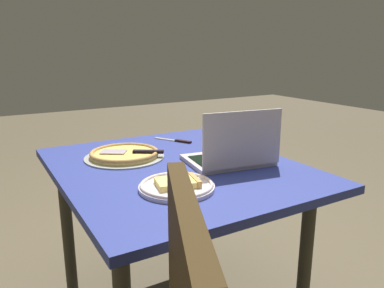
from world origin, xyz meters
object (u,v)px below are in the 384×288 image
pizza_plate (177,185)px  table_knife (176,141)px  dining_table (176,184)px  laptop (232,154)px  pizza_tray (125,154)px

pizza_plate → table_knife: size_ratio=1.30×
dining_table → laptop: laptop is taller
dining_table → laptop: 0.26m
pizza_plate → table_knife: bearing=152.3°
table_knife → pizza_tray: bearing=-66.2°
dining_table → table_knife: size_ratio=5.47×
laptop → pizza_tray: size_ratio=1.06×
laptop → dining_table: bearing=-120.8°
table_knife → pizza_plate: bearing=-27.7°
dining_table → table_knife: table_knife is taller
laptop → pizza_tray: 0.46m
laptop → pizza_plate: (0.13, -0.32, -0.03)m
laptop → pizza_plate: laptop is taller
laptop → pizza_plate: size_ratio=1.42×
table_knife → dining_table: bearing=-28.3°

